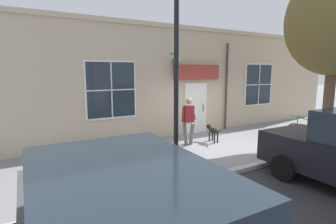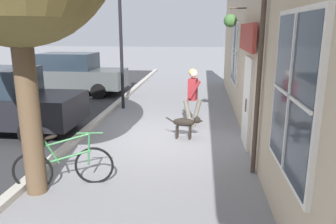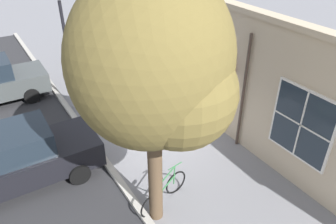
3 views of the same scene
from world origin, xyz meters
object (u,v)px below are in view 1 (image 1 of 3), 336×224
(street_tree_by_curb, at_px, (335,26))
(dog_on_leash, at_px, (213,130))
(pedestrian_walking, at_px, (189,117))
(street_lamp, at_px, (176,54))
(leaning_bicycle, at_px, (310,133))

(street_tree_by_curb, bearing_deg, dog_on_leash, -125.92)
(pedestrian_walking, xyz_separation_m, street_tree_by_curb, (2.45, 4.20, 3.08))
(dog_on_leash, xyz_separation_m, street_lamp, (2.38, -3.09, 2.55))
(pedestrian_walking, bearing_deg, leaning_bicycle, 60.91)
(pedestrian_walking, xyz_separation_m, leaning_bicycle, (2.14, 3.84, -0.63))
(dog_on_leash, relative_size, street_tree_by_curb, 0.16)
(leaning_bicycle, bearing_deg, dog_on_leash, -125.24)
(dog_on_leash, bearing_deg, leaning_bicycle, 54.76)
(dog_on_leash, distance_m, street_tree_by_curb, 5.39)
(street_tree_by_curb, relative_size, leaning_bicycle, 3.62)
(pedestrian_walking, distance_m, dog_on_leash, 1.17)
(leaning_bicycle, bearing_deg, street_tree_by_curb, 49.16)
(leaning_bicycle, xyz_separation_m, street_lamp, (0.37, -5.93, 2.59))
(leaning_bicycle, bearing_deg, street_lamp, -86.39)
(pedestrian_walking, distance_m, street_tree_by_curb, 5.76)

